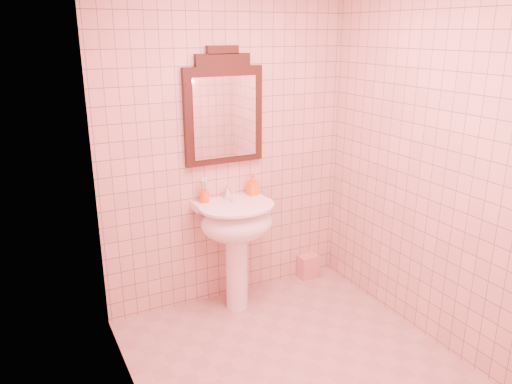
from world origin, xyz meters
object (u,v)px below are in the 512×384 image
pedestal_sink (237,230)px  mirror (224,111)px  soap_dispenser (253,185)px  towel (308,266)px  toothbrush_cup (204,196)px

pedestal_sink → mirror: 0.90m
soap_dispenser → towel: 1.01m
mirror → towel: 1.63m
pedestal_sink → mirror: mirror is taller
pedestal_sink → mirror: size_ratio=1.01×
mirror → soap_dispenser: 0.63m
soap_dispenser → towel: (0.56, 0.02, -0.84)m
toothbrush_cup → towel: (0.96, 0.01, -0.81)m
mirror → soap_dispenser: mirror is taller
mirror → towel: size_ratio=4.14×
toothbrush_cup → soap_dispenser: 0.40m
soap_dispenser → pedestal_sink: bearing=-152.6°
soap_dispenser → towel: size_ratio=0.80×
toothbrush_cup → soap_dispenser: toothbrush_cup is taller
pedestal_sink → towel: size_ratio=4.17×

